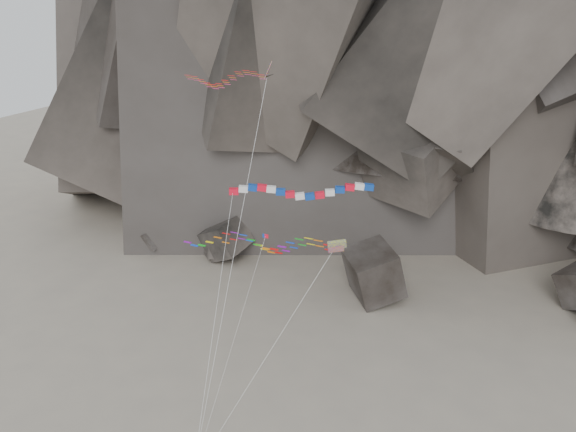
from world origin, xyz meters
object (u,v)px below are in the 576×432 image
(banner_kite, at_px, (300,191))
(parafoil_kite, at_px, (252,241))
(delta_kite, at_px, (221,79))
(pennant_kite, at_px, (249,288))

(banner_kite, bearing_deg, parafoil_kite, -149.58)
(delta_kite, height_order, pennant_kite, delta_kite)
(parafoil_kite, relative_size, pennant_kite, 1.03)
(delta_kite, xyz_separation_m, pennant_kite, (3.10, -2.39, -16.35))
(banner_kite, bearing_deg, delta_kite, -163.42)
(banner_kite, height_order, pennant_kite, banner_kite)
(parafoil_kite, height_order, pennant_kite, parafoil_kite)
(parafoil_kite, bearing_deg, pennant_kite, -97.18)
(parafoil_kite, bearing_deg, banner_kite, 26.52)
(delta_kite, relative_size, banner_kite, 1.53)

